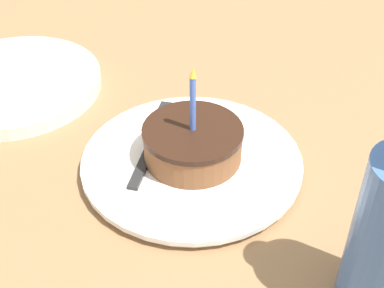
% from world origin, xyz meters
% --- Properties ---
extents(ground_plane, '(2.40, 2.40, 0.04)m').
position_xyz_m(ground_plane, '(0.00, 0.00, -0.02)').
color(ground_plane, olive).
rests_on(ground_plane, ground).
extents(plate, '(0.26, 0.26, 0.02)m').
position_xyz_m(plate, '(0.01, 0.00, 0.01)').
color(plate, white).
rests_on(plate, ground_plane).
extents(cake_slice, '(0.12, 0.12, 0.12)m').
position_xyz_m(cake_slice, '(0.01, 0.00, 0.04)').
color(cake_slice, brown).
rests_on(cake_slice, plate).
extents(fork, '(0.09, 0.16, 0.00)m').
position_xyz_m(fork, '(0.05, -0.05, 0.02)').
color(fork, '#262626').
rests_on(fork, plate).
extents(side_plate, '(0.25, 0.25, 0.02)m').
position_xyz_m(side_plate, '(0.23, -0.22, 0.01)').
color(side_plate, white).
rests_on(side_plate, ground_plane).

